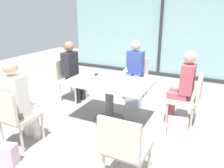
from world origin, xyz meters
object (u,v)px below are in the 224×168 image
at_px(wine_glass_3, 131,82).
at_px(handbag_0, 5,155).
at_px(wine_glass_0, 99,77).
at_px(handbag_1, 133,100).
at_px(handbag_2, 177,127).
at_px(wine_glass_1, 126,69).
at_px(dining_table_main, 109,91).
at_px(person_far_left, 73,69).
at_px(chair_front_right, 124,146).
at_px(person_front_left, 19,98).
at_px(chair_front_left, 14,114).
at_px(wine_glass_2, 124,72).
at_px(coffee_cup, 120,88).
at_px(chair_far_right, 189,96).
at_px(person_near_window, 134,67).
at_px(person_far_right, 183,84).
at_px(chair_far_left, 69,77).
at_px(cell_phone_on_table, 96,74).
at_px(chair_near_window, 136,75).

distance_m(wine_glass_3, handbag_0, 1.93).
xyz_separation_m(wine_glass_0, handbag_1, (0.22, 0.99, -0.72)).
relative_size(handbag_0, handbag_2, 1.00).
height_order(wine_glass_0, wine_glass_1, same).
bearing_deg(dining_table_main, person_far_left, 155.97).
distance_m(chair_front_right, wine_glass_0, 1.39).
bearing_deg(wine_glass_1, dining_table_main, -108.91).
height_order(person_front_left, handbag_2, person_front_left).
height_order(handbag_0, handbag_1, same).
xyz_separation_m(chair_front_left, wine_glass_2, (1.00, 1.47, 0.37)).
height_order(coffee_cup, handbag_0, coffee_cup).
bearing_deg(chair_far_right, handbag_0, -131.26).
relative_size(person_near_window, person_far_right, 1.00).
distance_m(chair_far_left, chair_front_right, 2.72).
bearing_deg(person_far_right, wine_glass_1, -173.43).
distance_m(dining_table_main, wine_glass_1, 0.51).
bearing_deg(chair_front_right, chair_far_left, 139.40).
bearing_deg(cell_phone_on_table, wine_glass_3, -42.11).
bearing_deg(wine_glass_3, cell_phone_on_table, 151.17).
bearing_deg(wine_glass_2, cell_phone_on_table, 175.72).
relative_size(person_front_left, person_near_window, 1.00).
bearing_deg(wine_glass_3, person_far_right, 49.77).
bearing_deg(chair_far_right, wine_glass_3, -134.76).
xyz_separation_m(dining_table_main, person_far_right, (1.12, 0.50, 0.14)).
bearing_deg(cell_phone_on_table, handbag_0, -110.77).
xyz_separation_m(chair_front_left, person_far_left, (-0.29, 1.77, 0.20)).
relative_size(chair_front_right, coffee_cup, 9.67).
height_order(wine_glass_0, handbag_1, wine_glass_0).
relative_size(chair_far_right, person_near_window, 0.69).
relative_size(dining_table_main, chair_front_right, 1.60).
bearing_deg(chair_front_right, person_far_left, 137.86).
relative_size(dining_table_main, handbag_0, 4.65).
relative_size(chair_near_window, person_front_left, 0.69).
bearing_deg(person_far_left, wine_glass_3, -24.91).
bearing_deg(person_front_left, wine_glass_0, 49.17).
bearing_deg(chair_near_window, wine_glass_3, -72.09).
distance_m(chair_near_window, coffee_cup, 1.69).
bearing_deg(chair_near_window, wine_glass_1, -81.45).
distance_m(wine_glass_1, handbag_2, 1.31).
height_order(person_far_right, handbag_2, person_far_right).
distance_m(chair_near_window, chair_far_right, 1.45).
height_order(wine_glass_3, handbag_0, wine_glass_3).
bearing_deg(chair_front_right, cell_phone_on_table, 129.16).
height_order(person_far_right, wine_glass_3, person_far_right).
distance_m(person_far_right, wine_glass_2, 1.01).
relative_size(wine_glass_3, cell_phone_on_table, 1.28).
distance_m(person_near_window, person_far_left, 1.30).
relative_size(person_far_left, cell_phone_on_table, 8.75).
xyz_separation_m(chair_far_right, wine_glass_2, (-1.06, -0.30, 0.37)).
distance_m(chair_front_left, person_front_left, 0.23).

